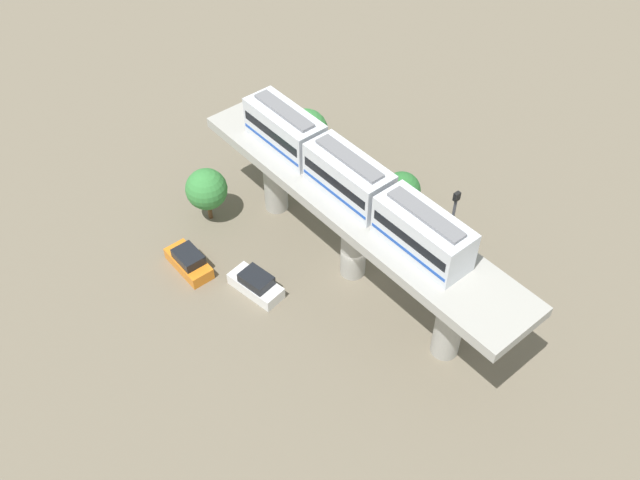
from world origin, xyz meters
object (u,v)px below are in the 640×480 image
Objects in this scene: train at (348,177)px; parked_car_white at (256,284)px; parked_car_orange at (189,262)px; signal_post at (448,242)px; tree_near_viaduct at (206,189)px; tree_far_corner at (306,131)px; tree_mid_lot at (402,190)px.

train is 10.76m from parked_car_white.
train is 4.87× the size of parked_car_orange.
train is 8.09m from signal_post.
tree_near_viaduct is (-1.78, -8.70, 2.31)m from parked_car_white.
parked_car_orange is 15.54m from tree_far_corner.
parked_car_white is at bearing 117.18° from parked_car_orange.
train is 4.33× the size of tree_near_viaduct.
tree_near_viaduct is at bearing -139.51° from parked_car_orange.
parked_car_white is 1.01× the size of tree_mid_lot.
parked_car_white is (-2.55, 5.06, 0.00)m from parked_car_orange.
tree_far_corner is at bearing -177.67° from tree_near_viaduct.
parked_car_orange is at bearing -72.43° from parked_car_white.
train is 14.32m from parked_car_orange.
parked_car_orange is 0.95× the size of parked_car_white.
train reaches higher than parked_car_white.
tree_near_viaduct is (4.92, -10.98, -5.79)m from train.
tree_near_viaduct is 0.89× the size of tree_far_corner.
train reaches higher than tree_mid_lot.
tree_mid_lot is at bearing 166.03° from parked_car_white.
signal_post is at bearing 129.77° from parked_car_white.
tree_near_viaduct is at bearing -65.84° from train.
tree_mid_lot is at bearing -114.33° from signal_post.
tree_near_viaduct reaches higher than parked_car_white.
train is at bearing 9.43° from tree_mid_lot.
parked_car_orange is (9.26, -7.33, -8.11)m from train.
train is at bearing -62.47° from signal_post.
tree_mid_lot reaches higher than parked_car_orange.
tree_near_viaduct reaches higher than tree_mid_lot.
tree_mid_lot is at bearing 140.16° from tree_near_viaduct.
tree_far_corner reaches higher than parked_car_orange.
signal_post is (3.47, 7.66, 2.60)m from tree_mid_lot.
train is 4.62× the size of parked_car_white.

